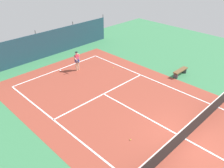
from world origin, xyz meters
The scene contains 8 objects.
ground_plane centered at (0.00, 0.00, 0.00)m, with size 36.00×36.00×0.00m, color #387A4C.
court_surface centered at (0.00, 0.00, 0.00)m, with size 11.02×26.60×0.01m.
tennis_net centered at (0.00, 0.00, 0.51)m, with size 10.12×0.10×1.10m.
back_fence centered at (0.00, 15.50, 0.67)m, with size 16.30×0.98×2.70m.
tennis_player centered at (1.03, 10.67, 0.96)m, with size 0.68×0.77×1.64m.
tennis_ball_near_player centered at (-2.15, 2.02, 0.03)m, with size 0.07×0.07×0.07m, color #CCDB33.
tennis_ball_midcourt centered at (3.45, 8.89, 0.03)m, with size 0.07×0.07×0.07m, color #CCDB33.
courtside_bench centered at (6.31, 4.13, 0.37)m, with size 1.60×0.40×0.49m.
Camera 1 is at (-9.59, -4.04, 8.90)m, focal length 38.16 mm.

